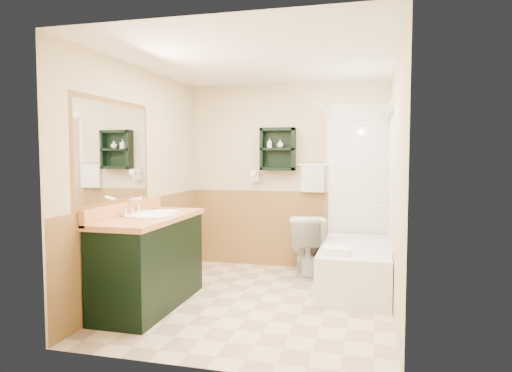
# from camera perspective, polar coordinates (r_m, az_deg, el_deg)

# --- Properties ---
(floor) EXTENTS (3.00, 3.00, 0.00)m
(floor) POSITION_cam_1_polar(r_m,az_deg,el_deg) (4.75, 0.36, -14.22)
(floor) COLOR beige
(floor) RESTS_ON ground
(back_wall) EXTENTS (2.60, 0.04, 2.40)m
(back_wall) POSITION_cam_1_polar(r_m,az_deg,el_deg) (6.00, 3.88, 1.27)
(back_wall) COLOR #F2E5BD
(back_wall) RESTS_ON ground
(left_wall) EXTENTS (0.04, 3.00, 2.40)m
(left_wall) POSITION_cam_1_polar(r_m,az_deg,el_deg) (5.00, -14.47, 0.61)
(left_wall) COLOR #F2E5BD
(left_wall) RESTS_ON ground
(right_wall) EXTENTS (0.04, 3.00, 2.40)m
(right_wall) POSITION_cam_1_polar(r_m,az_deg,el_deg) (4.39, 17.33, 0.10)
(right_wall) COLOR #F2E5BD
(right_wall) RESTS_ON ground
(ceiling) EXTENTS (2.60, 3.00, 0.04)m
(ceiling) POSITION_cam_1_polar(r_m,az_deg,el_deg) (4.60, 0.37, 15.72)
(ceiling) COLOR white
(ceiling) RESTS_ON back_wall
(wainscot_left) EXTENTS (2.98, 2.98, 1.00)m
(wainscot_left) POSITION_cam_1_polar(r_m,az_deg,el_deg) (5.07, -13.98, -7.31)
(wainscot_left) COLOR #AB8245
(wainscot_left) RESTS_ON left_wall
(wainscot_back) EXTENTS (2.58, 2.58, 1.00)m
(wainscot_back) POSITION_cam_1_polar(r_m,az_deg,el_deg) (6.04, 3.78, -5.39)
(wainscot_back) COLOR #AB8245
(wainscot_back) RESTS_ON back_wall
(mirror_frame) EXTENTS (1.30, 1.30, 1.00)m
(mirror_frame) POSITION_cam_1_polar(r_m,az_deg,el_deg) (4.49, -17.36, 4.02)
(mirror_frame) COLOR olive
(mirror_frame) RESTS_ON left_wall
(mirror_glass) EXTENTS (1.20, 1.20, 0.90)m
(mirror_glass) POSITION_cam_1_polar(r_m,az_deg,el_deg) (4.49, -17.31, 4.02)
(mirror_glass) COLOR white
(mirror_glass) RESTS_ON left_wall
(tile_right) EXTENTS (1.50, 1.50, 2.10)m
(tile_right) POSITION_cam_1_polar(r_m,az_deg,el_deg) (5.15, 16.42, -1.01)
(tile_right) COLOR white
(tile_right) RESTS_ON right_wall
(tile_back) EXTENTS (0.95, 0.95, 2.10)m
(tile_back) POSITION_cam_1_polar(r_m,az_deg,el_deg) (5.87, 13.68, -0.36)
(tile_back) COLOR white
(tile_back) RESTS_ON back_wall
(tile_accent) EXTENTS (1.50, 1.50, 0.10)m
(tile_accent) POSITION_cam_1_polar(r_m,az_deg,el_deg) (5.15, 16.50, 8.47)
(tile_accent) COLOR #14482B
(tile_accent) RESTS_ON right_wall
(wall_shelf) EXTENTS (0.45, 0.15, 0.55)m
(wall_shelf) POSITION_cam_1_polar(r_m,az_deg,el_deg) (5.90, 2.73, 4.63)
(wall_shelf) COLOR black
(wall_shelf) RESTS_ON back_wall
(hair_dryer) EXTENTS (0.10, 0.24, 0.18)m
(hair_dryer) POSITION_cam_1_polar(r_m,az_deg,el_deg) (6.00, -0.04, 1.28)
(hair_dryer) COLOR white
(hair_dryer) RESTS_ON back_wall
(towel_bar) EXTENTS (0.40, 0.06, 0.40)m
(towel_bar) POSITION_cam_1_polar(r_m,az_deg,el_deg) (5.87, 7.12, 2.66)
(towel_bar) COLOR white
(towel_bar) RESTS_ON back_wall
(curtain_rod) EXTENTS (0.03, 1.60, 0.03)m
(curtain_rod) POSITION_cam_1_polar(r_m,az_deg,el_deg) (5.18, 8.20, 9.67)
(curtain_rod) COLOR silver
(curtain_rod) RESTS_ON back_wall
(shower_curtain) EXTENTS (1.05, 1.05, 1.70)m
(shower_curtain) POSITION_cam_1_polar(r_m,az_deg,el_deg) (5.34, 8.31, 0.37)
(shower_curtain) COLOR beige
(shower_curtain) RESTS_ON curtain_rod
(vanity) EXTENTS (0.59, 1.40, 0.89)m
(vanity) POSITION_cam_1_polar(r_m,az_deg,el_deg) (4.61, -13.11, -9.13)
(vanity) COLOR black
(vanity) RESTS_ON ground
(bathtub) EXTENTS (0.73, 1.50, 0.49)m
(bathtub) POSITION_cam_1_polar(r_m,az_deg,el_deg) (5.20, 12.30, -9.90)
(bathtub) COLOR white
(bathtub) RESTS_ON ground
(toilet) EXTENTS (0.60, 0.84, 0.74)m
(toilet) POSITION_cam_1_polar(r_m,az_deg,el_deg) (5.67, 6.13, -7.34)
(toilet) COLOR white
(toilet) RESTS_ON ground
(counter_towel) EXTENTS (0.25, 0.20, 0.04)m
(counter_towel) POSITION_cam_1_polar(r_m,az_deg,el_deg) (4.58, -11.47, -3.29)
(counter_towel) COLOR white
(counter_towel) RESTS_ON vanity
(vanity_book) EXTENTS (0.16, 0.04, 0.22)m
(vanity_book) POSITION_cam_1_polar(r_m,az_deg,el_deg) (4.87, -13.25, -1.83)
(vanity_book) COLOR black
(vanity_book) RESTS_ON vanity
(tub_towel) EXTENTS (0.27, 0.22, 0.07)m
(tub_towel) POSITION_cam_1_polar(r_m,az_deg,el_deg) (4.67, 10.15, -7.96)
(tub_towel) COLOR white
(tub_towel) RESTS_ON bathtub
(soap_bottle_a) EXTENTS (0.07, 0.13, 0.06)m
(soap_bottle_a) POSITION_cam_1_polar(r_m,az_deg,el_deg) (5.92, 1.72, 5.06)
(soap_bottle_a) COLOR white
(soap_bottle_a) RESTS_ON wall_shelf
(soap_bottle_b) EXTENTS (0.12, 0.13, 0.08)m
(soap_bottle_b) POSITION_cam_1_polar(r_m,az_deg,el_deg) (5.89, 3.05, 5.17)
(soap_bottle_b) COLOR white
(soap_bottle_b) RESTS_ON wall_shelf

